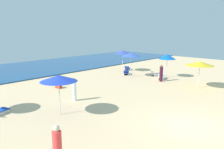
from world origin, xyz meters
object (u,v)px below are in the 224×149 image
(lounge_chair_4_0, at_px, (128,68))
(umbrella_5, at_px, (131,55))
(umbrella_2, at_px, (167,57))
(lounge_chair_2_0, at_px, (162,77))
(lounge_chair_2_1, at_px, (156,74))
(umbrella_3, at_px, (59,78))
(beachgoer_1, at_px, (57,147))
(umbrella_0, at_px, (200,64))
(cooler_box_0, at_px, (59,86))
(beachgoer_2, at_px, (74,91))
(lounge_chair_5_0, at_px, (126,72))
(beachgoer_0, at_px, (161,74))
(umbrella_4, at_px, (123,52))

(lounge_chair_4_0, bearing_deg, umbrella_5, 105.29)
(umbrella_2, bearing_deg, lounge_chair_2_0, -172.64)
(lounge_chair_2_0, relative_size, lounge_chair_2_1, 1.01)
(umbrella_3, bearing_deg, lounge_chair_2_0, 3.33)
(umbrella_5, relative_size, beachgoer_1, 1.59)
(umbrella_0, xyz_separation_m, umbrella_2, (2.16, 4.47, 0.07))
(umbrella_5, xyz_separation_m, cooler_box_0, (-8.25, 1.66, -2.29))
(beachgoer_2, bearing_deg, umbrella_0, -22.69)
(lounge_chair_4_0, height_order, lounge_chair_5_0, lounge_chair_5_0)
(umbrella_0, bearing_deg, lounge_chair_2_0, 76.96)
(umbrella_0, bearing_deg, umbrella_2, 64.22)
(umbrella_0, height_order, lounge_chair_2_1, umbrella_0)
(beachgoer_2, bearing_deg, beachgoer_0, -2.72)
(umbrella_0, bearing_deg, lounge_chair_5_0, 87.89)
(umbrella_0, distance_m, cooler_box_0, 12.71)
(umbrella_3, xyz_separation_m, umbrella_4, (13.99, 6.83, 0.13))
(umbrella_5, relative_size, beachgoer_2, 1.72)
(lounge_chair_4_0, relative_size, beachgoer_2, 0.94)
(umbrella_0, height_order, umbrella_5, umbrella_5)
(lounge_chair_5_0, bearing_deg, umbrella_2, 166.37)
(beachgoer_1, bearing_deg, lounge_chair_2_0, 158.05)
(umbrella_5, bearing_deg, lounge_chair_2_1, -37.20)
(umbrella_3, relative_size, umbrella_4, 0.94)
(lounge_chair_2_1, xyz_separation_m, cooler_box_0, (-10.63, 3.47, -0.06))
(umbrella_2, height_order, lounge_chair_2_0, umbrella_2)
(lounge_chair_2_0, xyz_separation_m, beachgoer_0, (-0.98, -0.47, 0.57))
(umbrella_3, xyz_separation_m, lounge_chair_4_0, (15.10, 6.90, -2.06))
(umbrella_2, relative_size, umbrella_4, 0.97)
(umbrella_2, bearing_deg, cooler_box_0, 156.66)
(umbrella_5, height_order, cooler_box_0, umbrella_5)
(umbrella_2, xyz_separation_m, lounge_chair_4_0, (0.65, 5.98, -2.05))
(lounge_chair_4_0, relative_size, beachgoer_0, 0.86)
(umbrella_2, xyz_separation_m, lounge_chair_2_0, (-1.16, -0.15, -2.06))
(umbrella_0, xyz_separation_m, beachgoer_0, (0.02, 3.85, -1.42))
(umbrella_3, bearing_deg, lounge_chair_5_0, 21.93)
(umbrella_2, distance_m, umbrella_3, 14.48)
(beachgoer_1, bearing_deg, umbrella_3, -165.44)
(beachgoer_0, xyz_separation_m, beachgoer_1, (-15.60, -4.91, -0.00))
(umbrella_4, height_order, cooler_box_0, umbrella_4)
(lounge_chair_4_0, bearing_deg, umbrella_2, 145.79)
(lounge_chair_2_1, xyz_separation_m, beachgoer_2, (-11.96, -0.52, 0.49))
(umbrella_0, xyz_separation_m, umbrella_5, (-0.37, 7.46, 0.27))
(umbrella_2, xyz_separation_m, cooler_box_0, (-10.77, 4.65, -2.09))
(umbrella_5, distance_m, cooler_box_0, 8.72)
(lounge_chair_2_1, height_order, beachgoer_0, beachgoer_0)
(umbrella_0, distance_m, beachgoer_0, 4.10)
(umbrella_5, bearing_deg, beachgoer_0, -83.88)
(umbrella_3, xyz_separation_m, beachgoer_1, (-3.29, -4.61, -1.50))
(lounge_chair_4_0, distance_m, beachgoer_1, 21.70)
(lounge_chair_2_1, distance_m, umbrella_4, 5.21)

